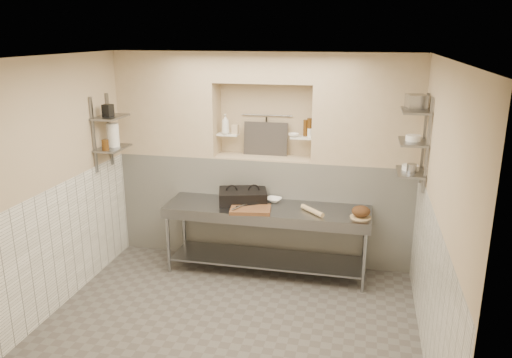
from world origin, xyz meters
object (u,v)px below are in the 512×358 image
(panini_press, at_px, (243,196))
(bottle_soap, at_px, (225,124))
(rolling_pin, at_px, (312,211))
(bowl_alcove, at_px, (294,135))
(cutting_board, at_px, (250,209))
(mixing_bowl, at_px, (274,200))
(jug_left, at_px, (113,135))
(bread_loaf, at_px, (361,211))
(prep_table, at_px, (267,226))

(panini_press, height_order, bottle_soap, bottle_soap)
(rolling_pin, height_order, bottle_soap, bottle_soap)
(bowl_alcove, bearing_deg, rolling_pin, -61.39)
(cutting_board, relative_size, mixing_bowl, 2.44)
(panini_press, distance_m, jug_left, 1.84)
(bowl_alcove, distance_m, jug_left, 2.33)
(bread_loaf, distance_m, bowl_alcove, 1.36)
(cutting_board, distance_m, bread_loaf, 1.34)
(cutting_board, height_order, bowl_alcove, bowl_alcove)
(mixing_bowl, bearing_deg, cutting_board, -116.98)
(prep_table, xyz_separation_m, jug_left, (-1.99, -0.10, 1.12))
(prep_table, xyz_separation_m, panini_press, (-0.34, 0.12, 0.34))
(bread_loaf, xyz_separation_m, jug_left, (-3.16, 0.02, 0.78))
(cutting_board, height_order, jug_left, jug_left)
(rolling_pin, bearing_deg, panini_press, 167.50)
(prep_table, bearing_deg, rolling_pin, -8.12)
(cutting_board, bearing_deg, mixing_bowl, 63.02)
(panini_press, relative_size, bowl_alcove, 5.01)
(mixing_bowl, distance_m, bottle_soap, 1.20)
(prep_table, xyz_separation_m, bowl_alcove, (0.25, 0.54, 1.09))
(prep_table, distance_m, panini_press, 0.50)
(panini_press, xyz_separation_m, bowl_alcove, (0.59, 0.42, 0.75))
(rolling_pin, distance_m, bottle_soap, 1.67)
(cutting_board, height_order, mixing_bowl, mixing_bowl)
(rolling_pin, bearing_deg, prep_table, 171.88)
(panini_press, distance_m, bottle_soap, 1.01)
(rolling_pin, distance_m, bread_loaf, 0.59)
(mixing_bowl, xyz_separation_m, rolling_pin, (0.54, -0.32, 0.01))
(mixing_bowl, bearing_deg, panini_press, -163.51)
(prep_table, bearing_deg, bowl_alcove, 65.36)
(prep_table, height_order, bowl_alcove, bowl_alcove)
(cutting_board, bearing_deg, jug_left, 177.32)
(rolling_pin, relative_size, bread_loaf, 1.81)
(cutting_board, xyz_separation_m, bread_loaf, (1.34, 0.06, 0.06))
(bowl_alcove, relative_size, jug_left, 0.47)
(panini_press, height_order, bowl_alcove, bowl_alcove)
(panini_press, xyz_separation_m, mixing_bowl, (0.39, 0.11, -0.06))
(prep_table, distance_m, bread_loaf, 1.22)
(prep_table, relative_size, bottle_soap, 9.67)
(jug_left, bearing_deg, prep_table, 2.81)
(rolling_pin, relative_size, jug_left, 1.32)
(panini_press, distance_m, bread_loaf, 1.53)
(cutting_board, xyz_separation_m, bowl_alcove, (0.41, 0.72, 0.81))
(mixing_bowl, relative_size, bottle_soap, 0.75)
(rolling_pin, bearing_deg, cutting_board, -172.49)
(panini_press, relative_size, jug_left, 2.35)
(rolling_pin, relative_size, bowl_alcove, 2.82)
(mixing_bowl, xyz_separation_m, jug_left, (-2.04, -0.33, 0.84))
(panini_press, bearing_deg, cutting_board, -76.19)
(bowl_alcove, bearing_deg, cutting_board, -119.87)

